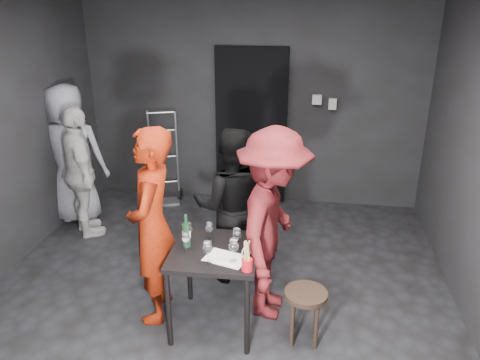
% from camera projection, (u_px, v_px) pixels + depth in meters
% --- Properties ---
extents(floor, '(4.50, 5.00, 0.02)m').
position_uv_depth(floor, '(214.00, 302.00, 4.42)').
color(floor, black).
rests_on(floor, ground).
extents(wall_back, '(4.50, 0.04, 2.70)m').
position_uv_depth(wall_back, '(252.00, 104.00, 6.21)').
color(wall_back, black).
rests_on(wall_back, ground).
extents(doorway, '(0.95, 0.10, 2.10)m').
position_uv_depth(doorway, '(251.00, 127.00, 6.27)').
color(doorway, black).
rests_on(doorway, ground).
extents(wallbox_upper, '(0.12, 0.06, 0.12)m').
position_uv_depth(wallbox_upper, '(317.00, 100.00, 6.00)').
color(wallbox_upper, '#B7B7B2').
rests_on(wallbox_upper, wall_back).
extents(wallbox_lower, '(0.10, 0.06, 0.14)m').
position_uv_depth(wallbox_lower, '(332.00, 104.00, 5.99)').
color(wallbox_lower, '#B7B7B2').
rests_on(wallbox_lower, wall_back).
extents(hand_truck, '(0.43, 0.35, 1.28)m').
position_uv_depth(hand_truck, '(165.00, 186.00, 6.51)').
color(hand_truck, '#B2B2B7').
rests_on(hand_truck, floor).
extents(tasting_table, '(0.72, 0.72, 0.75)m').
position_uv_depth(tasting_table, '(215.00, 260.00, 3.90)').
color(tasting_table, black).
rests_on(tasting_table, floor).
extents(stool, '(0.35, 0.35, 0.47)m').
position_uv_depth(stool, '(305.00, 302.00, 3.81)').
color(stool, black).
rests_on(stool, floor).
extents(server_red, '(0.58, 0.80, 2.03)m').
position_uv_depth(server_red, '(151.00, 212.00, 3.92)').
color(server_red, maroon).
rests_on(server_red, floor).
extents(woman_black, '(0.86, 0.55, 1.65)m').
position_uv_depth(woman_black, '(231.00, 202.00, 4.56)').
color(woman_black, black).
rests_on(woman_black, floor).
extents(man_maroon, '(0.71, 1.34, 1.99)m').
position_uv_depth(man_maroon, '(273.00, 212.00, 3.96)').
color(man_maroon, '#5E1418').
rests_on(man_maroon, floor).
extents(bystander_cream, '(0.96, 1.03, 1.63)m').
position_uv_depth(bystander_cream, '(80.00, 170.00, 5.39)').
color(bystander_cream, silver).
rests_on(bystander_cream, floor).
extents(bystander_grey, '(1.03, 0.63, 2.02)m').
position_uv_depth(bystander_grey, '(69.00, 144.00, 5.70)').
color(bystander_grey, gray).
rests_on(bystander_grey, floor).
extents(tasting_mat, '(0.37, 0.30, 0.00)m').
position_uv_depth(tasting_mat, '(226.00, 258.00, 3.72)').
color(tasting_mat, white).
rests_on(tasting_mat, tasting_table).
extents(wine_glass_a, '(0.08, 0.08, 0.18)m').
position_uv_depth(wine_glass_a, '(186.00, 241.00, 3.81)').
color(wine_glass_a, white).
rests_on(wine_glass_a, tasting_table).
extents(wine_glass_b, '(0.08, 0.08, 0.21)m').
position_uv_depth(wine_glass_b, '(188.00, 232.00, 3.91)').
color(wine_glass_b, white).
rests_on(wine_glass_b, tasting_table).
extents(wine_glass_c, '(0.08, 0.08, 0.18)m').
position_uv_depth(wine_glass_c, '(209.00, 231.00, 3.97)').
color(wine_glass_c, white).
rests_on(wine_glass_c, tasting_table).
extents(wine_glass_d, '(0.10, 0.10, 0.21)m').
position_uv_depth(wine_glass_d, '(208.00, 251.00, 3.62)').
color(wine_glass_d, white).
rests_on(wine_glass_d, tasting_table).
extents(wine_glass_e, '(0.11, 0.11, 0.22)m').
position_uv_depth(wine_glass_e, '(234.00, 249.00, 3.65)').
color(wine_glass_e, white).
rests_on(wine_glass_e, tasting_table).
extents(wine_glass_f, '(0.09, 0.09, 0.20)m').
position_uv_depth(wine_glass_f, '(237.00, 238.00, 3.83)').
color(wine_glass_f, white).
rests_on(wine_glass_f, tasting_table).
extents(wine_bottle, '(0.07, 0.07, 0.29)m').
position_uv_depth(wine_bottle, '(186.00, 234.00, 3.87)').
color(wine_bottle, black).
rests_on(wine_bottle, tasting_table).
extents(breadstick_cup, '(0.08, 0.08, 0.26)m').
position_uv_depth(breadstick_cup, '(247.00, 257.00, 3.53)').
color(breadstick_cup, red).
rests_on(breadstick_cup, tasting_table).
extents(reserved_card, '(0.10, 0.14, 0.10)m').
position_uv_depth(reserved_card, '(244.00, 250.00, 3.76)').
color(reserved_card, white).
rests_on(reserved_card, tasting_table).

